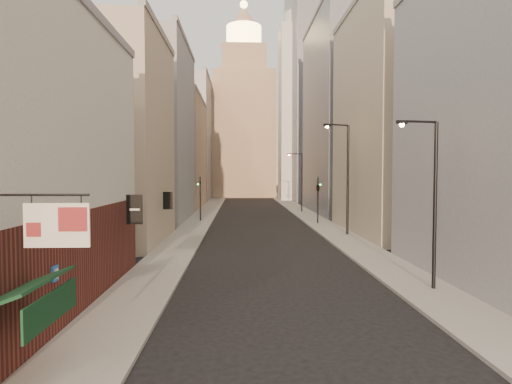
% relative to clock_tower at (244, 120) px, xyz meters
% --- Properties ---
extents(sidewalk_left, '(3.00, 140.00, 0.15)m').
position_rel_clock_tower_xyz_m(sidewalk_left, '(-5.50, -37.00, -17.56)').
color(sidewalk_left, gray).
rests_on(sidewalk_left, ground).
extents(sidewalk_right, '(3.00, 140.00, 0.15)m').
position_rel_clock_tower_xyz_m(sidewalk_right, '(7.50, -37.00, -17.56)').
color(sidewalk_right, gray).
rests_on(sidewalk_right, ground).
extents(near_building_left, '(8.30, 23.04, 12.30)m').
position_rel_clock_tower_xyz_m(near_building_left, '(-9.99, -83.00, -11.61)').
color(near_building_left, maroon).
rests_on(near_building_left, ground).
extents(left_bldg_beige, '(8.00, 12.00, 16.00)m').
position_rel_clock_tower_xyz_m(left_bldg_beige, '(-11.00, -66.00, -9.63)').
color(left_bldg_beige, tan).
rests_on(left_bldg_beige, ground).
extents(left_bldg_grey, '(8.00, 16.00, 20.00)m').
position_rel_clock_tower_xyz_m(left_bldg_grey, '(-11.00, -50.00, -7.63)').
color(left_bldg_grey, gray).
rests_on(left_bldg_grey, ground).
extents(left_bldg_tan, '(8.00, 18.00, 17.00)m').
position_rel_clock_tower_xyz_m(left_bldg_tan, '(-11.00, -32.00, -9.13)').
color(left_bldg_tan, tan).
rests_on(left_bldg_tan, ground).
extents(left_bldg_wingrid, '(8.00, 20.00, 24.00)m').
position_rel_clock_tower_xyz_m(left_bldg_wingrid, '(-11.00, -12.00, -5.63)').
color(left_bldg_wingrid, gray).
rests_on(left_bldg_wingrid, ground).
extents(right_bldg_beige, '(8.00, 16.00, 20.00)m').
position_rel_clock_tower_xyz_m(right_bldg_beige, '(13.00, -62.00, -7.63)').
color(right_bldg_beige, tan).
rests_on(right_bldg_beige, ground).
extents(right_bldg_wingrid, '(8.00, 20.00, 26.00)m').
position_rel_clock_tower_xyz_m(right_bldg_wingrid, '(13.00, -42.00, -4.63)').
color(right_bldg_wingrid, gray).
rests_on(right_bldg_wingrid, ground).
extents(highrise, '(21.00, 23.00, 51.20)m').
position_rel_clock_tower_xyz_m(highrise, '(19.00, -14.00, 8.02)').
color(highrise, gray).
rests_on(highrise, ground).
extents(clock_tower, '(14.00, 14.00, 44.90)m').
position_rel_clock_tower_xyz_m(clock_tower, '(0.00, 0.00, 0.00)').
color(clock_tower, tan).
rests_on(clock_tower, ground).
extents(white_tower, '(8.00, 8.00, 41.50)m').
position_rel_clock_tower_xyz_m(white_tower, '(11.00, -14.00, 0.97)').
color(white_tower, silver).
rests_on(white_tower, ground).
extents(streetlamp_near, '(2.03, 0.50, 7.78)m').
position_rel_clock_tower_xyz_m(streetlamp_near, '(7.68, -80.63, -13.19)').
color(streetlamp_near, black).
rests_on(streetlamp_near, ground).
extents(streetlamp_mid, '(2.39, 1.06, 9.55)m').
position_rel_clock_tower_xyz_m(streetlamp_mid, '(8.03, -63.46, -12.18)').
color(streetlamp_mid, black).
rests_on(streetlamp_mid, ground).
extents(streetlamp_far, '(2.09, 0.67, 8.12)m').
position_rel_clock_tower_xyz_m(streetlamp_far, '(7.31, -41.41, -12.99)').
color(streetlamp_far, black).
rests_on(streetlamp_far, ground).
extents(traffic_light_left, '(0.62, 0.57, 5.00)m').
position_rel_clock_tower_xyz_m(traffic_light_left, '(-5.35, -52.34, -14.01)').
color(traffic_light_left, black).
rests_on(traffic_light_left, ground).
extents(traffic_light_right, '(0.73, 0.73, 5.00)m').
position_rel_clock_tower_xyz_m(traffic_light_right, '(7.21, -55.15, -13.81)').
color(traffic_light_right, black).
rests_on(traffic_light_right, ground).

